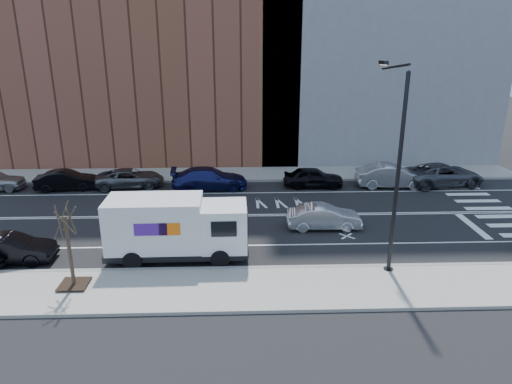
{
  "coord_description": "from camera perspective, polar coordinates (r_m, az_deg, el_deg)",
  "views": [
    {
      "loc": [
        0.25,
        -26.01,
        10.21
      ],
      "look_at": [
        1.14,
        0.32,
        1.4
      ],
      "focal_mm": 32.0,
      "sensor_mm": 36.0,
      "label": 1
    }
  ],
  "objects": [
    {
      "name": "sidewalk_near",
      "position": [
        19.98,
        -2.44,
        -12.01
      ],
      "size": [
        44.0,
        3.6,
        0.15
      ],
      "primitive_type": "cube",
      "color": "gray",
      "rests_on": "ground"
    },
    {
      "name": "ground",
      "position": [
        27.95,
        -2.32,
        -2.95
      ],
      "size": [
        120.0,
        120.0,
        0.0
      ],
      "primitive_type": "plane",
      "color": "black",
      "rests_on": "ground"
    },
    {
      "name": "fedex_van",
      "position": [
        22.37,
        -9.97,
        -4.36
      ],
      "size": [
        6.84,
        2.51,
        3.11
      ],
      "rotation": [
        0.0,
        0.0,
        0.01
      ],
      "color": "black",
      "rests_on": "ground"
    },
    {
      "name": "far_parked_f",
      "position": [
        34.52,
        16.61,
        1.95
      ],
      "size": [
        5.18,
        2.07,
        1.67
      ],
      "primitive_type": "imported",
      "rotation": [
        0.0,
        0.0,
        1.51
      ],
      "color": "#A5A5AA",
      "rests_on": "ground"
    },
    {
      "name": "far_parked_g",
      "position": [
        36.22,
        22.34,
        2.02
      ],
      "size": [
        6.09,
        3.38,
        1.61
      ],
      "primitive_type": "imported",
      "rotation": [
        0.0,
        0.0,
        1.7
      ],
      "color": "#47494E",
      "rests_on": "ground"
    },
    {
      "name": "far_parked_c",
      "position": [
        34.37,
        -15.45,
        1.69
      ],
      "size": [
        5.05,
        2.82,
        1.33
      ],
      "primitive_type": "imported",
      "rotation": [
        0.0,
        0.0,
        1.7
      ],
      "color": "#53555B",
      "rests_on": "ground"
    },
    {
      "name": "near_parked_rear_a",
      "position": [
        24.98,
        -28.42,
        -6.29
      ],
      "size": [
        4.23,
        1.62,
        1.38
      ],
      "primitive_type": "imported",
      "rotation": [
        0.0,
        0.0,
        1.61
      ],
      "color": "black",
      "rests_on": "ground"
    },
    {
      "name": "road_markings",
      "position": [
        27.94,
        -2.32,
        -2.95
      ],
      "size": [
        40.0,
        8.6,
        0.01
      ],
      "primitive_type": null,
      "color": "white",
      "rests_on": "ground"
    },
    {
      "name": "driving_sedan",
      "position": [
        26.13,
        8.48,
        -3.1
      ],
      "size": [
        4.18,
        1.49,
        1.37
      ],
      "primitive_type": "imported",
      "rotation": [
        0.0,
        0.0,
        1.56
      ],
      "color": "silver",
      "rests_on": "ground"
    },
    {
      "name": "street_tree",
      "position": [
        20.96,
        -22.17,
        -7.68
      ],
      "size": [
        1.2,
        1.2,
        3.75
      ],
      "color": "black",
      "rests_on": "ground"
    },
    {
      "name": "curb_far",
      "position": [
        34.53,
        -2.27,
        1.43
      ],
      "size": [
        44.0,
        0.25,
        0.17
      ],
      "primitive_type": "cube",
      "color": "gray",
      "rests_on": "ground"
    },
    {
      "name": "bldg_concrete",
      "position": [
        43.33,
        14.87,
        21.62
      ],
      "size": [
        20.0,
        10.0,
        26.0
      ],
      "primitive_type": "cube",
      "color": "slate",
      "rests_on": "ground"
    },
    {
      "name": "bldg_brick",
      "position": [
        42.43,
        -13.93,
        19.05
      ],
      "size": [
        26.0,
        10.0,
        22.0
      ],
      "primitive_type": "cube",
      "color": "brown",
      "rests_on": "ground"
    },
    {
      "name": "curb_near",
      "position": [
        21.54,
        -2.41,
        -9.56
      ],
      "size": [
        44.0,
        0.25,
        0.17
      ],
      "primitive_type": "cube",
      "color": "gray",
      "rests_on": "ground"
    },
    {
      "name": "sidewalk_far",
      "position": [
        36.26,
        -2.26,
        2.25
      ],
      "size": [
        44.0,
        3.6,
        0.15
      ],
      "primitive_type": "cube",
      "color": "gray",
      "rests_on": "ground"
    },
    {
      "name": "far_parked_d",
      "position": [
        32.82,
        -5.85,
        1.7
      ],
      "size": [
        5.55,
        2.61,
        1.57
      ],
      "primitive_type": "imported",
      "rotation": [
        0.0,
        0.0,
        1.65
      ],
      "color": "navy",
      "rests_on": "ground"
    },
    {
      "name": "crosswalk",
      "position": [
        32.08,
        27.63,
        -2.26
      ],
      "size": [
        3.0,
        14.0,
        0.01
      ],
      "primitive_type": null,
      "color": "white",
      "rests_on": "ground"
    },
    {
      "name": "far_parked_e",
      "position": [
        33.35,
        7.18,
        1.83
      ],
      "size": [
        4.36,
        1.89,
        1.47
      ],
      "primitive_type": "imported",
      "rotation": [
        0.0,
        0.0,
        1.53
      ],
      "color": "black",
      "rests_on": "ground"
    },
    {
      "name": "far_parked_b",
      "position": [
        35.23,
        -22.63,
        1.37
      ],
      "size": [
        4.42,
        2.04,
        1.4
      ],
      "primitive_type": "imported",
      "rotation": [
        0.0,
        0.0,
        1.7
      ],
      "color": "black",
      "rests_on": "ground"
    },
    {
      "name": "streetlight",
      "position": [
        20.9,
        17.01,
        3.46
      ],
      "size": [
        0.44,
        4.02,
        9.34
      ],
      "color": "black",
      "rests_on": "ground"
    }
  ]
}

